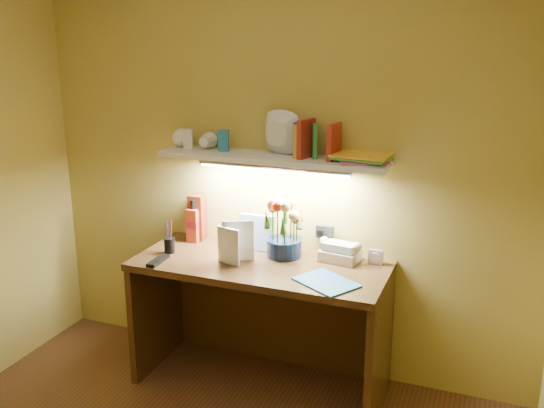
{
  "coord_description": "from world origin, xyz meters",
  "views": [
    {
      "loc": [
        1.18,
        -1.68,
        1.97
      ],
      "look_at": [
        0.01,
        1.35,
        1.05
      ],
      "focal_mm": 40.0,
      "sensor_mm": 36.0,
      "label": 1
    }
  ],
  "objects_px": {
    "desk": "(261,324)",
    "telephone": "(340,250)",
    "flower_bouquet": "(284,227)",
    "desk_clock": "(376,257)",
    "whisky_bottle": "(193,221)"
  },
  "relations": [
    {
      "from": "whisky_bottle",
      "to": "desk",
      "type": "bearing_deg",
      "value": -19.72
    },
    {
      "from": "desk_clock",
      "to": "whisky_bottle",
      "type": "distance_m",
      "value": 1.11
    },
    {
      "from": "flower_bouquet",
      "to": "telephone",
      "type": "height_order",
      "value": "flower_bouquet"
    },
    {
      "from": "flower_bouquet",
      "to": "whisky_bottle",
      "type": "xyz_separation_m",
      "value": [
        -0.59,
        0.04,
        -0.05
      ]
    },
    {
      "from": "telephone",
      "to": "whisky_bottle",
      "type": "distance_m",
      "value": 0.91
    },
    {
      "from": "telephone",
      "to": "desk_clock",
      "type": "relative_size",
      "value": 2.57
    },
    {
      "from": "flower_bouquet",
      "to": "telephone",
      "type": "relative_size",
      "value": 1.71
    },
    {
      "from": "desk",
      "to": "telephone",
      "type": "bearing_deg",
      "value": 25.11
    },
    {
      "from": "desk",
      "to": "telephone",
      "type": "distance_m",
      "value": 0.62
    },
    {
      "from": "telephone",
      "to": "desk_clock",
      "type": "distance_m",
      "value": 0.2
    },
    {
      "from": "desk",
      "to": "whisky_bottle",
      "type": "relative_size",
      "value": 5.42
    },
    {
      "from": "desk_clock",
      "to": "whisky_bottle",
      "type": "xyz_separation_m",
      "value": [
        -1.1,
        -0.03,
        0.09
      ]
    },
    {
      "from": "flower_bouquet",
      "to": "desk_clock",
      "type": "bearing_deg",
      "value": 8.06
    },
    {
      "from": "flower_bouquet",
      "to": "desk_clock",
      "type": "height_order",
      "value": "flower_bouquet"
    },
    {
      "from": "desk_clock",
      "to": "desk",
      "type": "bearing_deg",
      "value": -159.05
    }
  ]
}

